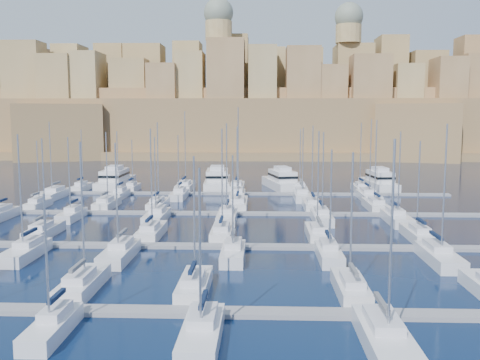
{
  "coord_description": "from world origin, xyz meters",
  "views": [
    {
      "loc": [
        3.85,
        -75.91,
        16.26
      ],
      "look_at": [
        0.72,
        6.0,
        6.21
      ],
      "focal_mm": 40.0,
      "sensor_mm": 36.0,
      "label": 1
    }
  ],
  "objects_px": {
    "sailboat_4": "(351,287)",
    "motor_yacht_b": "(217,180)",
    "motor_yacht_d": "(379,182)",
    "motor_yacht_c": "(282,181)",
    "motor_yacht_a": "(115,180)",
    "sailboat_2": "(83,283)"
  },
  "relations": [
    {
      "from": "sailboat_4",
      "to": "motor_yacht_b",
      "type": "relative_size",
      "value": 0.71
    },
    {
      "from": "motor_yacht_b",
      "to": "motor_yacht_d",
      "type": "bearing_deg",
      "value": -2.44
    },
    {
      "from": "motor_yacht_c",
      "to": "sailboat_4",
      "type": "bearing_deg",
      "value": -87.16
    },
    {
      "from": "motor_yacht_a",
      "to": "motor_yacht_b",
      "type": "xyz_separation_m",
      "value": [
        22.96,
        0.44,
        0.0
      ]
    },
    {
      "from": "sailboat_4",
      "to": "motor_yacht_a",
      "type": "distance_m",
      "value": 81.58
    },
    {
      "from": "motor_yacht_b",
      "to": "motor_yacht_c",
      "type": "bearing_deg",
      "value": -3.63
    },
    {
      "from": "motor_yacht_d",
      "to": "motor_yacht_c",
      "type": "bearing_deg",
      "value": 178.37
    },
    {
      "from": "sailboat_4",
      "to": "motor_yacht_d",
      "type": "bearing_deg",
      "value": 75.72
    },
    {
      "from": "motor_yacht_c",
      "to": "motor_yacht_a",
      "type": "bearing_deg",
      "value": 179.27
    },
    {
      "from": "motor_yacht_a",
      "to": "sailboat_2",
      "type": "bearing_deg",
      "value": -77.09
    },
    {
      "from": "sailboat_2",
      "to": "sailboat_4",
      "type": "distance_m",
      "value": 24.62
    },
    {
      "from": "motor_yacht_c",
      "to": "motor_yacht_d",
      "type": "distance_m",
      "value": 21.21
    },
    {
      "from": "sailboat_4",
      "to": "motor_yacht_d",
      "type": "height_order",
      "value": "sailboat_4"
    },
    {
      "from": "sailboat_2",
      "to": "motor_yacht_a",
      "type": "distance_m",
      "value": 72.25
    },
    {
      "from": "motor_yacht_b",
      "to": "motor_yacht_d",
      "type": "distance_m",
      "value": 35.54
    },
    {
      "from": "sailboat_4",
      "to": "motor_yacht_d",
      "type": "xyz_separation_m",
      "value": [
        17.72,
        69.59,
        0.99
      ]
    },
    {
      "from": "motor_yacht_c",
      "to": "motor_yacht_d",
      "type": "height_order",
      "value": "same"
    },
    {
      "from": "motor_yacht_a",
      "to": "motor_yacht_b",
      "type": "bearing_deg",
      "value": 1.09
    },
    {
      "from": "sailboat_2",
      "to": "sailboat_4",
      "type": "xyz_separation_m",
      "value": [
        24.61,
        -0.25,
        -0.01
      ]
    },
    {
      "from": "sailboat_2",
      "to": "sailboat_4",
      "type": "bearing_deg",
      "value": -0.58
    },
    {
      "from": "motor_yacht_b",
      "to": "motor_yacht_a",
      "type": "bearing_deg",
      "value": -178.91
    },
    {
      "from": "motor_yacht_b",
      "to": "motor_yacht_d",
      "type": "xyz_separation_m",
      "value": [
        35.51,
        -1.51,
        -0.0
      ]
    }
  ]
}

